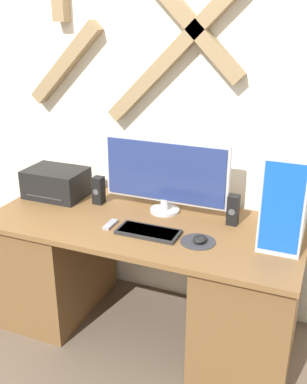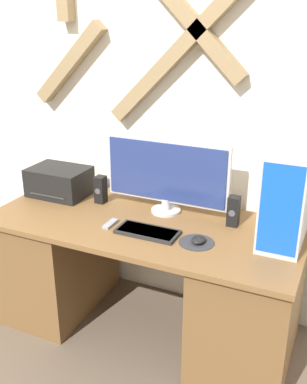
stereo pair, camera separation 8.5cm
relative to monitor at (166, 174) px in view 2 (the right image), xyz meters
The scene contains 12 objects.
ground_plane 1.11m from the monitor, 95.86° to the right, with size 12.00×12.00×0.00m, color brown.
wall_back 0.49m from the monitor, 103.54° to the left, with size 6.40×0.13×2.70m.
desk 0.61m from the monitor, 108.08° to the right, with size 1.75×0.77×0.72m.
monitor is the anchor object (origin of this frame).
keyboard 0.38m from the monitor, 85.92° to the right, with size 0.33×0.15×0.02m.
mousepad 0.47m from the monitor, 44.97° to the right, with size 0.18×0.18×0.00m.
mouse 0.47m from the monitor, 44.26° to the right, with size 0.07×0.09×0.03m.
computer_tower 0.69m from the monitor, ahead, with size 0.21×0.38×0.49m.
printer 0.74m from the monitor, behind, with size 0.37×0.27×0.18m.
speaker_left 0.45m from the monitor, behind, with size 0.06×0.07×0.17m.
speaker_right 0.43m from the monitor, ahead, with size 0.06×0.07×0.17m.
remote_control 0.43m from the monitor, 124.93° to the right, with size 0.04×0.12×0.02m.
Camera 2 is at (0.99, -1.65, 1.80)m, focal length 42.00 mm.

